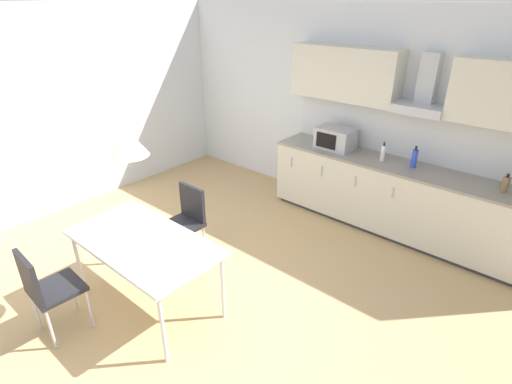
{
  "coord_description": "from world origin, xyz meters",
  "views": [
    {
      "loc": [
        2.53,
        -1.85,
        2.75
      ],
      "look_at": [
        0.24,
        0.83,
        1.0
      ],
      "focal_mm": 28.0,
      "sensor_mm": 36.0,
      "label": 1
    }
  ],
  "objects_px": {
    "dining_table": "(143,245)",
    "pendant_lamp": "(128,143)",
    "bottle_blue": "(414,158)",
    "microwave": "(335,138)",
    "chair_far_left": "(186,216)",
    "bottle_white": "(383,153)",
    "bottle_brown": "(506,184)",
    "chair_near_left": "(45,286)"
  },
  "relations": [
    {
      "from": "bottle_white",
      "to": "dining_table",
      "type": "relative_size",
      "value": 0.16
    },
    {
      "from": "microwave",
      "to": "bottle_brown",
      "type": "distance_m",
      "value": 2.02
    },
    {
      "from": "microwave",
      "to": "chair_near_left",
      "type": "height_order",
      "value": "microwave"
    },
    {
      "from": "chair_near_left",
      "to": "microwave",
      "type": "bearing_deg",
      "value": 80.35
    },
    {
      "from": "chair_far_left",
      "to": "pendant_lamp",
      "type": "xyz_separation_m",
      "value": [
        0.33,
        -0.78,
        1.15
      ]
    },
    {
      "from": "microwave",
      "to": "bottle_blue",
      "type": "distance_m",
      "value": 1.05
    },
    {
      "from": "bottle_brown",
      "to": "dining_table",
      "type": "height_order",
      "value": "bottle_brown"
    },
    {
      "from": "chair_near_left",
      "to": "dining_table",
      "type": "bearing_deg",
      "value": 66.82
    },
    {
      "from": "bottle_blue",
      "to": "pendant_lamp",
      "type": "height_order",
      "value": "pendant_lamp"
    },
    {
      "from": "microwave",
      "to": "bottle_brown",
      "type": "bearing_deg",
      "value": -0.17
    },
    {
      "from": "chair_near_left",
      "to": "bottle_white",
      "type": "bearing_deg",
      "value": 70.33
    },
    {
      "from": "chair_near_left",
      "to": "chair_far_left",
      "type": "xyz_separation_m",
      "value": [
        0.01,
        1.56,
        0.0
      ]
    },
    {
      "from": "dining_table",
      "to": "bottle_brown",
      "type": "bearing_deg",
      "value": 51.15
    },
    {
      "from": "bottle_white",
      "to": "dining_table",
      "type": "bearing_deg",
      "value": -108.68
    },
    {
      "from": "bottle_brown",
      "to": "bottle_white",
      "type": "bearing_deg",
      "value": -179.76
    },
    {
      "from": "bottle_white",
      "to": "pendant_lamp",
      "type": "relative_size",
      "value": 0.75
    },
    {
      "from": "chair_near_left",
      "to": "pendant_lamp",
      "type": "relative_size",
      "value": 2.72
    },
    {
      "from": "microwave",
      "to": "chair_far_left",
      "type": "bearing_deg",
      "value": -106.4
    },
    {
      "from": "bottle_blue",
      "to": "chair_far_left",
      "type": "xyz_separation_m",
      "value": [
        -1.66,
        -2.12,
        -0.48
      ]
    },
    {
      "from": "bottle_white",
      "to": "chair_near_left",
      "type": "distance_m",
      "value": 3.89
    },
    {
      "from": "pendant_lamp",
      "to": "chair_near_left",
      "type": "bearing_deg",
      "value": -113.18
    },
    {
      "from": "bottle_white",
      "to": "chair_far_left",
      "type": "bearing_deg",
      "value": -121.9
    },
    {
      "from": "bottle_blue",
      "to": "chair_near_left",
      "type": "bearing_deg",
      "value": -114.39
    },
    {
      "from": "dining_table",
      "to": "pendant_lamp",
      "type": "xyz_separation_m",
      "value": [
        -0.0,
        0.0,
        0.98
      ]
    },
    {
      "from": "bottle_white",
      "to": "bottle_blue",
      "type": "relative_size",
      "value": 0.91
    },
    {
      "from": "bottle_blue",
      "to": "chair_near_left",
      "type": "height_order",
      "value": "bottle_blue"
    },
    {
      "from": "bottle_blue",
      "to": "chair_near_left",
      "type": "xyz_separation_m",
      "value": [
        -1.67,
        -3.68,
        -0.48
      ]
    },
    {
      "from": "bottle_brown",
      "to": "chair_near_left",
      "type": "relative_size",
      "value": 0.23
    },
    {
      "from": "microwave",
      "to": "chair_far_left",
      "type": "relative_size",
      "value": 0.55
    },
    {
      "from": "bottle_blue",
      "to": "dining_table",
      "type": "height_order",
      "value": "bottle_blue"
    },
    {
      "from": "bottle_brown",
      "to": "microwave",
      "type": "bearing_deg",
      "value": 179.83
    },
    {
      "from": "chair_far_left",
      "to": "pendant_lamp",
      "type": "height_order",
      "value": "pendant_lamp"
    },
    {
      "from": "chair_far_left",
      "to": "pendant_lamp",
      "type": "distance_m",
      "value": 1.42
    },
    {
      "from": "bottle_brown",
      "to": "chair_near_left",
      "type": "bearing_deg",
      "value": -125.93
    },
    {
      "from": "pendant_lamp",
      "to": "bottle_blue",
      "type": "bearing_deg",
      "value": 65.29
    },
    {
      "from": "bottle_brown",
      "to": "pendant_lamp",
      "type": "relative_size",
      "value": 0.63
    },
    {
      "from": "bottle_white",
      "to": "chair_near_left",
      "type": "bearing_deg",
      "value": -109.67
    },
    {
      "from": "pendant_lamp",
      "to": "microwave",
      "type": "bearing_deg",
      "value": 84.28
    },
    {
      "from": "microwave",
      "to": "bottle_white",
      "type": "xyz_separation_m",
      "value": [
        0.68,
        -0.01,
        -0.04
      ]
    },
    {
      "from": "dining_table",
      "to": "chair_near_left",
      "type": "xyz_separation_m",
      "value": [
        -0.33,
        -0.78,
        -0.16
      ]
    },
    {
      "from": "bottle_white",
      "to": "bottle_brown",
      "type": "height_order",
      "value": "bottle_white"
    },
    {
      "from": "bottle_white",
      "to": "chair_near_left",
      "type": "xyz_separation_m",
      "value": [
        -1.3,
        -3.64,
        -0.47
      ]
    }
  ]
}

